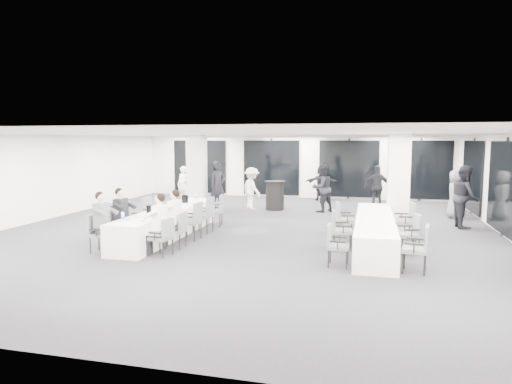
% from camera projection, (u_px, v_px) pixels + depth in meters
% --- Properties ---
extents(room, '(14.04, 16.04, 2.84)m').
position_uv_depth(room, '(285.00, 181.00, 13.94)').
color(room, '#26262B').
rests_on(room, ground).
extents(column_left, '(0.60, 0.60, 2.80)m').
position_uv_depth(column_left, '(197.00, 173.00, 16.83)').
color(column_left, silver).
rests_on(column_left, floor).
extents(column_right, '(0.60, 0.60, 2.80)m').
position_uv_depth(column_right, '(398.00, 183.00, 13.04)').
color(column_right, silver).
rests_on(column_right, floor).
extents(banquet_table_main, '(0.90, 5.00, 0.75)m').
position_uv_depth(banquet_table_main, '(168.00, 223.00, 12.43)').
color(banquet_table_main, white).
rests_on(banquet_table_main, floor).
extents(banquet_table_side, '(0.90, 5.00, 0.75)m').
position_uv_depth(banquet_table_side, '(374.00, 232.00, 11.19)').
color(banquet_table_side, white).
rests_on(banquet_table_side, floor).
extents(cocktail_table, '(0.79, 0.79, 1.09)m').
position_uv_depth(cocktail_table, '(275.00, 195.00, 17.15)').
color(cocktail_table, black).
rests_on(cocktail_table, floor).
extents(chair_main_left_near, '(0.48, 0.53, 0.90)m').
position_uv_depth(chair_main_left_near, '(98.00, 231.00, 10.69)').
color(chair_main_left_near, '#575A5F').
rests_on(chair_main_left_near, floor).
extents(chair_main_left_second, '(0.60, 0.63, 1.00)m').
position_uv_depth(chair_main_left_second, '(117.00, 222.00, 11.50)').
color(chair_main_left_second, '#575A5F').
rests_on(chair_main_left_second, floor).
extents(chair_main_left_mid, '(0.55, 0.60, 0.99)m').
position_uv_depth(chair_main_left_mid, '(131.00, 218.00, 12.18)').
color(chair_main_left_mid, '#575A5F').
rests_on(chair_main_left_mid, floor).
extents(chair_main_left_fourth, '(0.53, 0.58, 0.98)m').
position_uv_depth(chair_main_left_fourth, '(151.00, 211.00, 13.29)').
color(chair_main_left_fourth, '#575A5F').
rests_on(chair_main_left_fourth, floor).
extents(chair_main_left_far, '(0.49, 0.55, 0.95)m').
position_uv_depth(chair_main_left_far, '(163.00, 208.00, 14.02)').
color(chair_main_left_far, '#575A5F').
rests_on(chair_main_left_far, floor).
extents(chair_main_right_near, '(0.52, 0.55, 0.87)m').
position_uv_depth(chair_main_right_near, '(164.00, 235.00, 10.32)').
color(chair_main_right_near, '#575A5F').
rests_on(chair_main_right_near, floor).
extents(chair_main_right_second, '(0.45, 0.50, 0.87)m').
position_uv_depth(chair_main_right_second, '(179.00, 228.00, 11.11)').
color(chair_main_right_second, '#575A5F').
rests_on(chair_main_right_second, floor).
extents(chair_main_right_mid, '(0.53, 0.59, 1.00)m').
position_uv_depth(chair_main_right_mid, '(193.00, 219.00, 12.01)').
color(chair_main_right_mid, '#575A5F').
rests_on(chair_main_right_mid, floor).
extents(chair_main_right_fourth, '(0.53, 0.59, 1.02)m').
position_uv_depth(chair_main_right_fourth, '(206.00, 213.00, 12.91)').
color(chair_main_right_fourth, '#575A5F').
rests_on(chair_main_right_fourth, floor).
extents(chair_main_right_far, '(0.56, 0.60, 0.96)m').
position_uv_depth(chair_main_right_far, '(217.00, 208.00, 13.89)').
color(chair_main_right_far, '#575A5F').
rests_on(chair_main_right_far, floor).
extents(chair_side_left_near, '(0.45, 0.50, 0.88)m').
position_uv_depth(chair_side_left_near, '(335.00, 243.00, 9.52)').
color(chair_side_left_near, '#575A5F').
rests_on(chair_side_left_near, floor).
extents(chair_side_left_mid, '(0.53, 0.58, 0.95)m').
position_uv_depth(chair_side_left_mid, '(339.00, 227.00, 10.94)').
color(chair_side_left_mid, '#575A5F').
rests_on(chair_side_left_mid, floor).
extents(chair_side_left_far, '(0.57, 0.60, 0.95)m').
position_uv_depth(chair_side_left_far, '(343.00, 217.00, 12.42)').
color(chair_side_left_far, '#575A5F').
rests_on(chair_side_left_far, floor).
extents(chair_side_right_near, '(0.55, 0.59, 0.96)m').
position_uv_depth(chair_side_right_near, '(419.00, 246.00, 9.03)').
color(chair_side_right_near, '#575A5F').
rests_on(chair_side_right_near, floor).
extents(chair_side_right_mid, '(0.56, 0.59, 0.92)m').
position_uv_depth(chair_side_right_mid, '(412.00, 231.00, 10.58)').
color(chair_side_right_mid, '#575A5F').
rests_on(chair_side_right_mid, floor).
extents(chair_side_right_far, '(0.56, 0.60, 0.99)m').
position_uv_depth(chair_side_right_far, '(407.00, 218.00, 12.07)').
color(chair_side_right_far, '#575A5F').
rests_on(chair_side_right_far, floor).
extents(seated_guest_a, '(0.50, 0.38, 1.44)m').
position_uv_depth(seated_guest_a, '(104.00, 218.00, 10.62)').
color(seated_guest_a, '#54565B').
rests_on(seated_guest_a, floor).
extents(seated_guest_b, '(0.50, 0.38, 1.44)m').
position_uv_depth(seated_guest_b, '(123.00, 213.00, 11.45)').
color(seated_guest_b, black).
rests_on(seated_guest_b, floor).
extents(seated_guest_c, '(0.50, 0.38, 1.44)m').
position_uv_depth(seated_guest_c, '(157.00, 221.00, 10.33)').
color(seated_guest_c, white).
rests_on(seated_guest_c, floor).
extents(seated_guest_d, '(0.50, 0.38, 1.44)m').
position_uv_depth(seated_guest_d, '(172.00, 215.00, 11.12)').
color(seated_guest_d, white).
rests_on(seated_guest_d, floor).
extents(standing_guest_a, '(0.94, 0.98, 2.09)m').
position_uv_depth(standing_guest_a, '(218.00, 183.00, 16.95)').
color(standing_guest_a, black).
rests_on(standing_guest_a, floor).
extents(standing_guest_b, '(1.11, 1.10, 2.01)m').
position_uv_depth(standing_guest_b, '(322.00, 185.00, 16.58)').
color(standing_guest_b, black).
rests_on(standing_guest_b, floor).
extents(standing_guest_c, '(1.25, 1.24, 1.80)m').
position_uv_depth(standing_guest_c, '(252.00, 185.00, 17.33)').
color(standing_guest_c, white).
rests_on(standing_guest_c, floor).
extents(standing_guest_d, '(1.17, 0.74, 1.90)m').
position_uv_depth(standing_guest_d, '(377.00, 184.00, 17.37)').
color(standing_guest_d, black).
rests_on(standing_guest_d, floor).
extents(standing_guest_e, '(0.66, 0.96, 1.85)m').
position_uv_depth(standing_guest_e, '(455.00, 191.00, 15.26)').
color(standing_guest_e, '#54565B').
rests_on(standing_guest_e, floor).
extents(standing_guest_f, '(1.65, 0.74, 1.75)m').
position_uv_depth(standing_guest_f, '(322.00, 180.00, 19.75)').
color(standing_guest_f, black).
rests_on(standing_guest_f, floor).
extents(standing_guest_g, '(0.75, 0.67, 1.73)m').
position_uv_depth(standing_guest_g, '(183.00, 182.00, 19.04)').
color(standing_guest_g, white).
rests_on(standing_guest_g, floor).
extents(standing_guest_h, '(0.73, 1.09, 2.13)m').
position_uv_depth(standing_guest_h, '(465.00, 192.00, 13.66)').
color(standing_guest_h, black).
rests_on(standing_guest_h, floor).
extents(ice_bucket_near, '(0.21, 0.21, 0.24)m').
position_uv_depth(ice_bucket_near, '(150.00, 210.00, 11.60)').
color(ice_bucket_near, black).
rests_on(ice_bucket_near, banquet_table_main).
extents(ice_bucket_far, '(0.20, 0.20, 0.23)m').
position_uv_depth(ice_bucket_far, '(185.00, 199.00, 13.70)').
color(ice_bucket_far, black).
rests_on(ice_bucket_far, banquet_table_main).
extents(water_bottle_a, '(0.07, 0.07, 0.22)m').
position_uv_depth(water_bottle_a, '(123.00, 217.00, 10.54)').
color(water_bottle_a, silver).
rests_on(water_bottle_a, banquet_table_main).
extents(water_bottle_b, '(0.06, 0.06, 0.20)m').
position_uv_depth(water_bottle_b, '(172.00, 205.00, 12.51)').
color(water_bottle_b, silver).
rests_on(water_bottle_b, banquet_table_main).
extents(water_bottle_c, '(0.07, 0.07, 0.23)m').
position_uv_depth(water_bottle_c, '(196.00, 196.00, 14.37)').
color(water_bottle_c, silver).
rests_on(water_bottle_c, banquet_table_main).
extents(plate_a, '(0.20, 0.20, 0.03)m').
position_uv_depth(plate_a, '(129.00, 219.00, 10.77)').
color(plate_a, white).
rests_on(plate_a, banquet_table_main).
extents(plate_b, '(0.18, 0.18, 0.03)m').
position_uv_depth(plate_b, '(143.00, 221.00, 10.59)').
color(plate_b, white).
rests_on(plate_b, banquet_table_main).
extents(plate_c, '(0.22, 0.22, 0.03)m').
position_uv_depth(plate_c, '(155.00, 213.00, 11.67)').
color(plate_c, white).
rests_on(plate_c, banquet_table_main).
extents(wine_glass, '(0.07, 0.07, 0.19)m').
position_uv_depth(wine_glass, '(136.00, 218.00, 10.27)').
color(wine_glass, silver).
rests_on(wine_glass, banquet_table_main).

